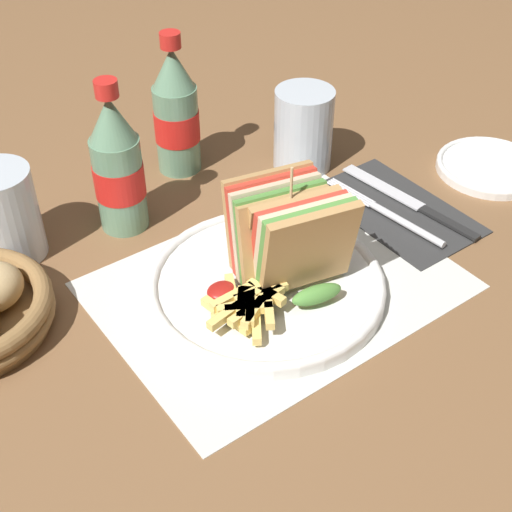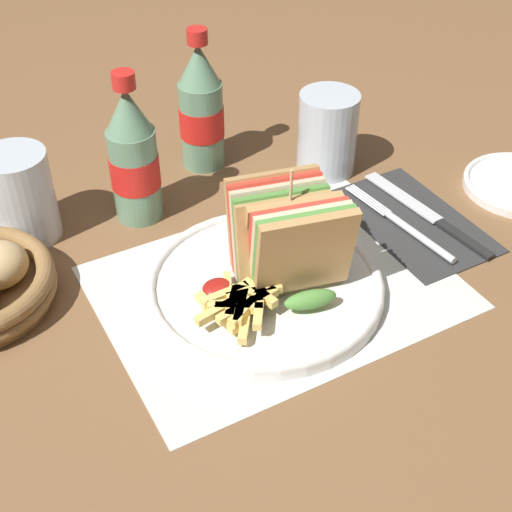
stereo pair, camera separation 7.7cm
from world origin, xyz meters
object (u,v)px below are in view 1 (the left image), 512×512
object	(u,v)px
club_sandwich	(290,237)
coke_bottle_near	(118,167)
fork	(395,217)
glass_far	(5,220)
glass_near	(303,129)
knife	(410,202)
coke_bottle_far	(176,114)
side_saucer	(490,167)
plate_main	(267,286)

from	to	relation	value
club_sandwich	coke_bottle_near	distance (m)	0.23
fork	glass_far	world-z (taller)	glass_far
glass_near	club_sandwich	bearing A→B (deg)	-132.51
knife	coke_bottle_far	xyz separation A→B (m)	(-0.19, 0.25, 0.08)
glass_far	fork	bearing A→B (deg)	-28.88
coke_bottle_far	side_saucer	distance (m)	0.43
coke_bottle_near	glass_far	distance (m)	0.14
fork	knife	distance (m)	0.05
plate_main	glass_near	world-z (taller)	glass_near
glass_far	club_sandwich	bearing A→B (deg)	-46.42
side_saucer	coke_bottle_far	bearing A→B (deg)	142.44
coke_bottle_far	glass_far	distance (m)	0.26
plate_main	fork	world-z (taller)	plate_main
knife	coke_bottle_near	xyz separation A→B (m)	(-0.31, 0.18, 0.08)
plate_main	knife	size ratio (longest dim) A/B	1.23
glass_near	glass_far	bearing A→B (deg)	172.72
glass_near	plate_main	bearing A→B (deg)	-137.31
club_sandwich	coke_bottle_far	world-z (taller)	coke_bottle_far
club_sandwich	glass_near	xyz separation A→B (m)	(0.17, 0.19, -0.01)
knife	side_saucer	bearing A→B (deg)	-8.39
knife	club_sandwich	bearing A→B (deg)	-178.13
plate_main	club_sandwich	size ratio (longest dim) A/B	1.89
fork	glass_near	distance (m)	0.18
glass_near	glass_far	world-z (taller)	same
knife	plate_main	bearing A→B (deg)	-179.78
knife	side_saucer	size ratio (longest dim) A/B	1.46
club_sandwich	glass_far	bearing A→B (deg)	133.58
plate_main	fork	size ratio (longest dim) A/B	1.41
knife	glass_far	size ratio (longest dim) A/B	1.90
fork	coke_bottle_near	xyz separation A→B (m)	(-0.27, 0.20, 0.07)
fork	coke_bottle_far	bearing A→B (deg)	113.22
club_sandwich	fork	distance (m)	0.19
knife	coke_bottle_near	bearing A→B (deg)	144.41
coke_bottle_far	glass_near	xyz separation A→B (m)	(0.14, -0.10, -0.03)
club_sandwich	coke_bottle_far	bearing A→B (deg)	83.63
coke_bottle_far	glass_near	distance (m)	0.17
plate_main	fork	distance (m)	0.21
glass_far	coke_bottle_far	bearing A→B (deg)	9.89
club_sandwich	coke_bottle_far	distance (m)	0.28
club_sandwich	glass_far	xyz separation A→B (m)	(-0.23, 0.24, -0.02)
fork	coke_bottle_near	distance (m)	0.34
plate_main	coke_bottle_far	bearing A→B (deg)	78.08
coke_bottle_near	glass_far	world-z (taller)	coke_bottle_near
coke_bottle_far	glass_far	bearing A→B (deg)	-170.11
knife	coke_bottle_far	size ratio (longest dim) A/B	1.11
plate_main	knife	distance (m)	0.25
glass_near	side_saucer	size ratio (longest dim) A/B	0.77
plate_main	glass_far	size ratio (longest dim) A/B	2.34
knife	side_saucer	xyz separation A→B (m)	(0.15, -0.01, 0.00)
coke_bottle_near	coke_bottle_far	bearing A→B (deg)	30.19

